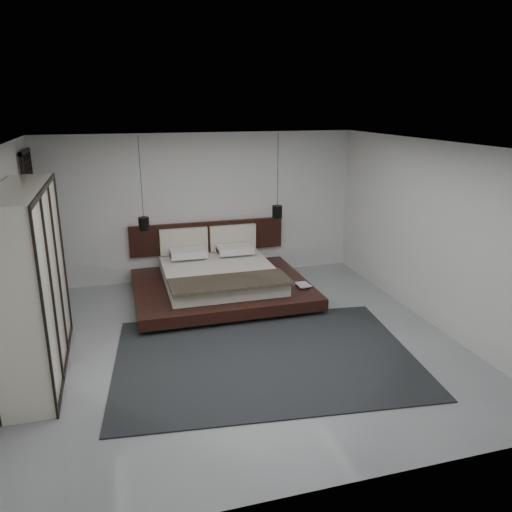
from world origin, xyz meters
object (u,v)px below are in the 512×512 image
object	(u,v)px
pendant_left	(144,223)
wardrobe	(31,283)
lattice_screen	(35,229)
rug	(265,357)
pendant_right	(277,211)
bed	(220,279)

from	to	relation	value
pendant_left	wardrobe	distance (m)	2.87
lattice_screen	wardrobe	distance (m)	2.50
pendant_left	rug	xyz separation A→B (m)	(1.34, -2.93, -1.28)
pendant_right	pendant_left	bearing A→B (deg)	-180.00
lattice_screen	rug	distance (m)	4.51
lattice_screen	pendant_right	bearing A→B (deg)	-0.76
wardrobe	lattice_screen	bearing A→B (deg)	95.80
bed	rug	xyz separation A→B (m)	(0.11, -2.44, -0.29)
bed	wardrobe	size ratio (longest dim) A/B	1.24
lattice_screen	pendant_right	xyz separation A→B (m)	(4.25, -0.06, 0.06)
bed	lattice_screen	bearing A→B (deg)	169.68
lattice_screen	bed	bearing A→B (deg)	-10.32
pendant_left	pendant_right	world-z (taller)	same
pendant_left	pendant_right	bearing A→B (deg)	0.00
lattice_screen	rug	bearing A→B (deg)	-43.70
bed	pendant_left	xyz separation A→B (m)	(-1.23, 0.49, 0.99)
bed	wardrobe	world-z (taller)	wardrobe
rug	pendant_right	bearing A→B (deg)	68.96
wardrobe	rug	bearing A→B (deg)	-10.01
lattice_screen	rug	size ratio (longest dim) A/B	0.65
lattice_screen	pendant_right	world-z (taller)	pendant_right
lattice_screen	pendant_left	xyz separation A→B (m)	(1.79, -0.06, -0.01)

